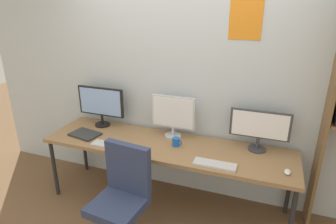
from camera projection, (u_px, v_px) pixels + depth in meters
name	position (u px, v px, depth m)	size (l,w,h in m)	color
wall_back	(179.00, 83.00, 3.23)	(5.03, 0.11, 2.60)	silver
desk	(166.00, 149.00, 3.08)	(2.63, 0.68, 0.74)	#936D47
office_chair	(122.00, 208.00, 2.64)	(0.52, 0.52, 0.99)	#2D2D33
monitor_left	(101.00, 104.00, 3.44)	(0.58, 0.18, 0.48)	black
monitor_center	(173.00, 115.00, 3.16)	(0.48, 0.18, 0.47)	silver
monitor_right	(259.00, 127.00, 2.88)	(0.58, 0.18, 0.42)	#38383D
keyboard_left	(108.00, 145.00, 3.04)	(0.35, 0.13, 0.02)	silver
keyboard_right	(215.00, 164.00, 2.68)	(0.39, 0.13, 0.02)	silver
computer_mouse	(287.00, 172.00, 2.56)	(0.06, 0.10, 0.03)	silver
laptop_closed	(85.00, 134.00, 3.28)	(0.32, 0.22, 0.02)	#2D2D2D
coffee_mug	(176.00, 142.00, 3.03)	(0.11, 0.08, 0.09)	blue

